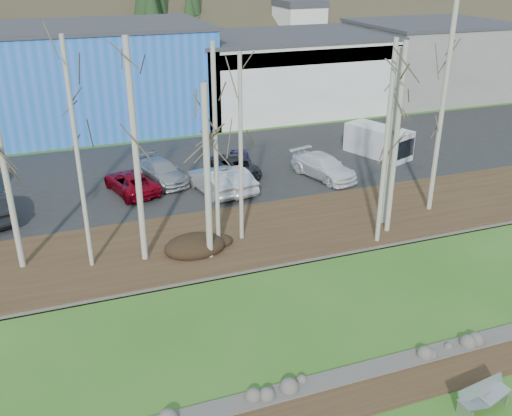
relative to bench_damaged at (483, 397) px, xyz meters
name	(u,v)px	position (x,y,z in m)	size (l,w,h in m)	color
dirt_strip	(380,390)	(-2.65, 1.80, -0.42)	(80.00, 1.80, 0.03)	#382616
near_bank_rocks	(364,372)	(-2.65, 2.80, -0.43)	(80.00, 0.80, 0.50)	#47423D
river	(314,310)	(-2.65, 6.90, -0.43)	(80.00, 8.00, 0.90)	#141D33
far_bank_rocks	(276,263)	(-2.65, 11.00, -0.43)	(80.00, 0.80, 0.46)	#47423D
far_bank	(253,234)	(-2.65, 14.20, -0.36)	(80.00, 7.00, 0.15)	#382616
parking_lot	(200,169)	(-2.65, 24.70, -0.36)	(80.00, 14.00, 0.14)	black
building_blue	(84,76)	(-8.65, 38.70, 3.73)	(20.40, 12.24, 8.30)	#2062B5
building_white	(284,71)	(9.35, 38.68, 2.98)	(18.36, 12.24, 6.80)	beige
building_grey	(429,59)	(25.35, 38.70, 3.22)	(14.28, 12.24, 7.30)	slate
bench_damaged	(483,397)	(0.00, 0.00, 0.00)	(1.98, 0.88, 0.85)	#A8A9AC
dirt_mound	(195,245)	(-6.00, 13.29, 0.02)	(3.03, 2.14, 0.59)	black
birch_0	(3,159)	(-13.89, 14.61, 4.94)	(0.27, 0.27, 10.45)	#BBB5A8
birch_1	(78,159)	(-10.86, 13.62, 4.91)	(0.20, 0.20, 10.38)	#BBB5A8
birch_2	(136,156)	(-8.43, 13.37, 4.84)	(0.28, 0.28, 10.25)	#BBB5A8
birch_3	(216,151)	(-4.74, 13.48, 4.64)	(0.22, 0.22, 9.84)	#BBB5A8
birch_4	(207,175)	(-5.46, 12.49, 3.86)	(0.30, 0.30, 8.28)	#BBB5A8
birch_5	(241,151)	(-3.41, 13.82, 4.37)	(0.20, 0.20, 9.30)	#BBB5A8
birch_6	(386,146)	(2.93, 11.18, 4.68)	(0.22, 0.22, 9.93)	#BBB5A8
birch_7	(396,142)	(4.02, 12.01, 4.55)	(0.26, 0.26, 9.65)	#BBB5A8
birch_8	(391,140)	(4.35, 12.90, 4.33)	(0.24, 0.24, 9.23)	#BBB5A8
birch_9	(442,109)	(7.77, 13.57, 5.49)	(0.26, 0.26, 11.55)	#BBB5A8
car_2	(131,182)	(-7.69, 21.92, 0.36)	(2.16, 4.69, 1.30)	maroon
car_3	(161,171)	(-5.63, 23.05, 0.40)	(1.94, 4.78, 1.39)	#929699
car_4	(239,162)	(-0.38, 23.11, 0.35)	(1.52, 3.79, 1.29)	#231852
car_5	(230,179)	(-1.99, 20.20, 0.45)	(1.56, 4.48, 1.48)	silver
car_6	(234,164)	(-0.88, 22.80, 0.37)	(2.19, 4.75, 1.32)	#2A2A2D
car_7	(324,167)	(4.38, 20.20, 0.44)	(2.04, 5.01, 1.45)	white
car_8	(213,181)	(-3.05, 20.20, 0.45)	(1.56, 4.48, 1.48)	silver
van_white	(380,142)	(10.10, 22.70, 0.75)	(3.55, 5.13, 2.07)	white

